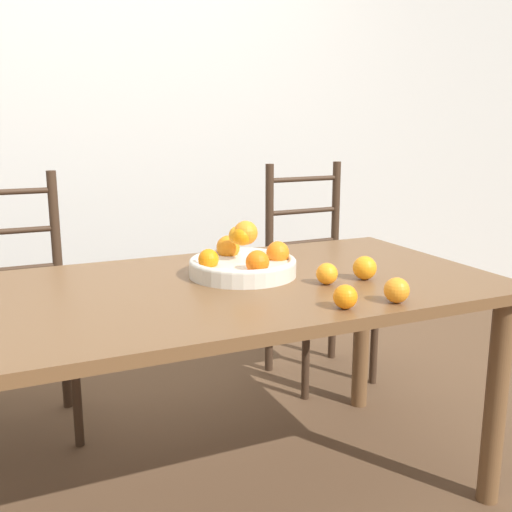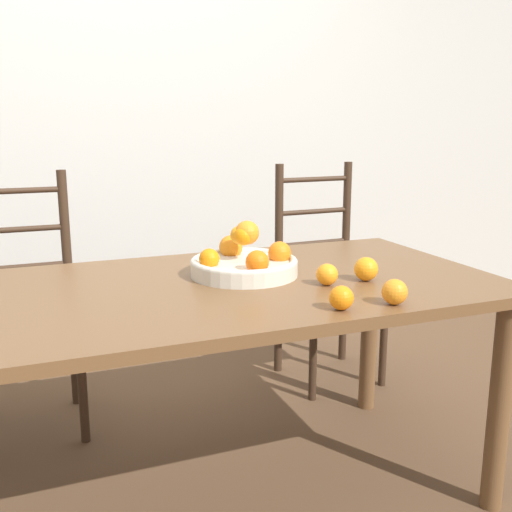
% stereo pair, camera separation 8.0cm
% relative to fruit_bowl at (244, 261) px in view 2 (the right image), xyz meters
% --- Properties ---
extents(ground_plane, '(12.00, 12.00, 0.00)m').
position_rel_fruit_bowl_xyz_m(ground_plane, '(-0.15, -0.07, -0.79)').
color(ground_plane, brown).
extents(wall_back, '(8.00, 0.06, 2.60)m').
position_rel_fruit_bowl_xyz_m(wall_back, '(-0.15, 1.43, 0.51)').
color(wall_back, beige).
rests_on(wall_back, ground_plane).
extents(dining_table, '(1.84, 0.92, 0.74)m').
position_rel_fruit_bowl_xyz_m(dining_table, '(-0.15, -0.07, -0.13)').
color(dining_table, brown).
rests_on(dining_table, ground_plane).
extents(fruit_bowl, '(0.35, 0.35, 0.18)m').
position_rel_fruit_bowl_xyz_m(fruit_bowl, '(0.00, 0.00, 0.00)').
color(fruit_bowl, beige).
rests_on(fruit_bowl, dining_table).
extents(orange_loose_0, '(0.07, 0.07, 0.07)m').
position_rel_fruit_bowl_xyz_m(orange_loose_0, '(0.19, -0.21, -0.01)').
color(orange_loose_0, orange).
rests_on(orange_loose_0, dining_table).
extents(orange_loose_1, '(0.07, 0.07, 0.07)m').
position_rel_fruit_bowl_xyz_m(orange_loose_1, '(0.27, -0.46, -0.01)').
color(orange_loose_1, orange).
rests_on(orange_loose_1, dining_table).
extents(orange_loose_2, '(0.08, 0.08, 0.08)m').
position_rel_fruit_bowl_xyz_m(orange_loose_2, '(0.33, -0.21, -0.01)').
color(orange_loose_2, orange).
rests_on(orange_loose_2, dining_table).
extents(orange_loose_3, '(0.07, 0.07, 0.07)m').
position_rel_fruit_bowl_xyz_m(orange_loose_3, '(0.11, -0.44, -0.01)').
color(orange_loose_3, orange).
rests_on(orange_loose_3, dining_table).
extents(chair_left, '(0.42, 0.40, 1.04)m').
position_rel_fruit_bowl_xyz_m(chair_left, '(-0.69, 0.69, -0.30)').
color(chair_left, '#382619').
rests_on(chair_left, ground_plane).
extents(chair_right, '(0.43, 0.41, 1.04)m').
position_rel_fruit_bowl_xyz_m(chair_right, '(0.68, 0.69, -0.30)').
color(chair_right, '#382619').
rests_on(chair_right, ground_plane).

